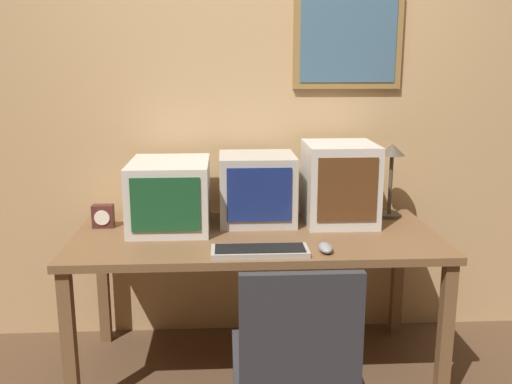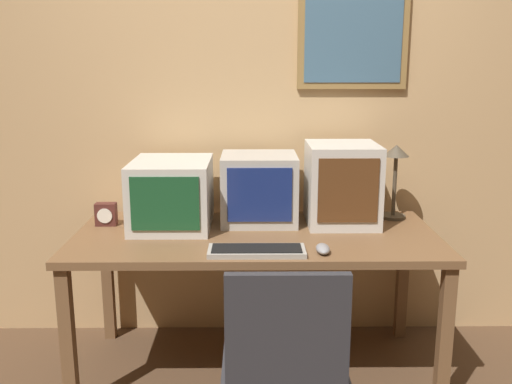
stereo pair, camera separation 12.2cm
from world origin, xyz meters
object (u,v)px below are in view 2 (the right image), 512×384
monitor_left (172,193)px  mouse_near_keyboard (323,249)px  monitor_right (342,184)px  monitor_center (259,188)px  keyboard_main (258,251)px  desk_clock (106,214)px  desk_lamp (396,167)px

monitor_left → mouse_near_keyboard: monitor_left is taller
monitor_left → monitor_right: monitor_right is taller
monitor_center → keyboard_main: monitor_center is taller
monitor_center → desk_clock: monitor_center is taller
desk_clock → desk_lamp: size_ratio=0.29×
mouse_near_keyboard → monitor_left: bearing=148.7°
monitor_left → monitor_center: size_ratio=1.27×
monitor_right → desk_clock: monitor_right is taller
monitor_right → keyboard_main: 0.66m
monitor_center → desk_lamp: bearing=4.7°
monitor_left → keyboard_main: monitor_left is taller
monitor_left → desk_lamp: size_ratio=1.24×
mouse_near_keyboard → desk_lamp: size_ratio=0.30×
monitor_center → desk_clock: bearing=-175.1°
monitor_left → desk_clock: (-0.33, 0.01, -0.11)m
mouse_near_keyboard → desk_lamp: bearing=51.8°
monitor_right → mouse_near_keyboard: bearing=-107.7°
monitor_left → desk_lamp: (1.13, 0.13, 0.11)m
monitor_left → monitor_center: monitor_center is taller
monitor_right → desk_lamp: size_ratio=1.05×
monitor_right → desk_lamp: bearing=17.4°
monitor_left → desk_lamp: bearing=6.6°
monitor_center → desk_lamp: desk_lamp is taller
monitor_center → mouse_near_keyboard: 0.58m
monitor_center → desk_clock: 0.77m
monitor_left → desk_clock: monitor_left is taller
mouse_near_keyboard → monitor_center: bearing=118.2°
keyboard_main → desk_lamp: desk_lamp is taller
monitor_center → mouse_near_keyboard: size_ratio=3.23×
desk_lamp → monitor_right: bearing=-162.6°
mouse_near_keyboard → keyboard_main: bearing=-178.8°
mouse_near_keyboard → desk_clock: desk_clock is taller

